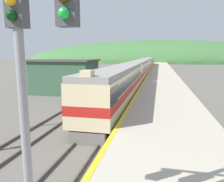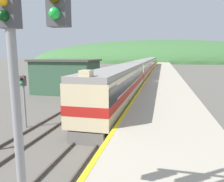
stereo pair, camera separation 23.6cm
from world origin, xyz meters
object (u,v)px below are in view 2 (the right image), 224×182
Objects in this scene: express_train_lead_car at (120,84)px; carriage_second at (141,70)px; carriage_third at (148,65)px; signal_post_siding at (23,90)px; carriage_fourth at (152,62)px; signal_mast_main at (11,49)px.

express_train_lead_car reaches higher than carriage_second.
carriage_third is (0.00, 21.71, 0.00)m from carriage_second.
carriage_second is at bearing -90.00° from carriage_third.
express_train_lead_car is 5.63× the size of signal_post_siding.
signal_post_siding is (-5.30, -8.40, 0.55)m from express_train_lead_car.
carriage_second and carriage_fourth have the same top height.
express_train_lead_car is 22.27m from carriage_second.
carriage_second is 5.46× the size of signal_post_siding.
carriage_third is 2.67× the size of signal_mast_main.
signal_post_siding is (-5.30, -30.66, 0.56)m from carriage_second.
carriage_third is (0.00, 43.98, -0.01)m from express_train_lead_car.
signal_post_siding is at bearing -122.24° from express_train_lead_car.
carriage_third is 52.64m from signal_post_siding.
express_train_lead_car reaches higher than carriage_third.
carriage_third reaches higher than signal_post_siding.
signal_mast_main is (1.13, -40.00, 3.18)m from carriage_second.
signal_mast_main reaches higher than signal_post_siding.
carriage_second is 1.00× the size of carriage_fourth.
carriage_second is at bearing 80.20° from signal_post_siding.
express_train_lead_car reaches higher than carriage_fourth.
carriage_fourth is (0.00, 65.69, -0.01)m from express_train_lead_car.
carriage_fourth is (0.00, 21.71, 0.00)m from carriage_third.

